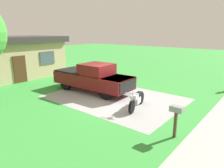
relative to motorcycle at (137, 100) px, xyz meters
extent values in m
plane|color=green|center=(0.64, 1.97, -0.47)|extent=(80.00, 80.00, 0.00)
cube|color=#9E9E9E|center=(0.64, 1.97, -0.47)|extent=(5.61, 7.83, 0.01)
cube|color=#A6A6A1|center=(0.64, -4.03, -0.47)|extent=(36.00, 1.80, 0.01)
cylinder|color=black|center=(-0.74, -0.18, -0.14)|extent=(0.67, 0.28, 0.66)
cylinder|color=black|center=(0.77, 0.19, -0.14)|extent=(0.67, 0.28, 0.66)
cube|color=silver|center=(0.04, 0.01, -0.05)|extent=(0.61, 0.39, 0.32)
cube|color=#B7BABF|center=(-0.30, -0.07, 0.25)|extent=(0.57, 0.38, 0.24)
cube|color=black|center=(0.33, 0.08, 0.23)|extent=(0.65, 0.42, 0.12)
cube|color=#B7BABF|center=(0.77, 0.19, 0.23)|extent=(0.51, 0.31, 0.08)
cylinder|color=silver|center=(-0.74, -0.18, 0.23)|extent=(0.34, 0.14, 0.77)
cylinder|color=silver|center=(-0.74, -0.18, 0.55)|extent=(0.21, 0.69, 0.04)
sphere|color=silver|center=(-0.85, -0.21, 0.41)|extent=(0.16, 0.16, 0.16)
cylinder|color=black|center=(1.71, 2.26, -0.05)|extent=(0.34, 0.85, 0.84)
cylinder|color=black|center=(0.07, 2.19, -0.05)|extent=(0.34, 0.85, 0.84)
cylinder|color=black|center=(1.56, 5.76, -0.05)|extent=(0.34, 0.85, 0.84)
cylinder|color=black|center=(-0.08, 5.68, -0.05)|extent=(0.34, 0.85, 0.84)
cube|color=maroon|center=(0.81, 4.02, 0.33)|extent=(2.25, 5.68, 0.80)
cube|color=maroon|center=(0.90, 2.17, 0.63)|extent=(1.98, 1.98, 0.20)
cube|color=maroon|center=(0.83, 3.62, 1.08)|extent=(1.88, 1.98, 0.70)
cube|color=#3F4C56|center=(0.87, 2.82, 0.98)|extent=(1.71, 0.24, 0.60)
cube|color=black|center=(0.74, 5.57, 0.58)|extent=(2.01, 2.48, 0.50)
cube|color=black|center=(0.94, 1.24, 0.33)|extent=(1.70, 0.18, 0.64)
cube|color=#4C3823|center=(-1.67, -2.77, 0.08)|extent=(0.10, 0.10, 1.10)
cube|color=gray|center=(-1.67, -2.77, 0.68)|extent=(0.26, 0.48, 0.22)
cube|color=tan|center=(-1.02, 12.64, 1.03)|extent=(9.00, 5.00, 3.00)
cube|color=#383333|center=(-1.02, 12.64, 2.78)|extent=(9.60, 5.60, 0.50)
cube|color=#4C2D19|center=(-1.02, 10.11, 0.58)|extent=(1.00, 0.08, 2.10)
cube|color=#4C5966|center=(1.50, 10.11, 1.23)|extent=(1.40, 0.06, 1.10)
camera|label=1|loc=(-8.67, -5.39, 3.47)|focal=32.77mm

